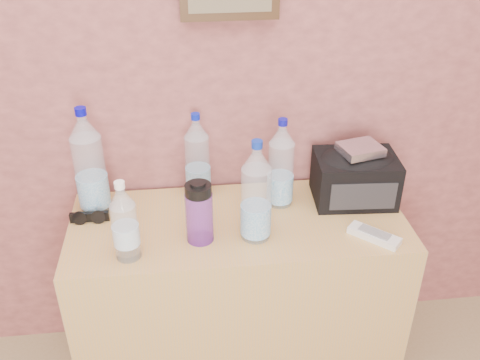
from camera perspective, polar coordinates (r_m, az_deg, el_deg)
name	(u,v)px	position (r m, az deg, el deg)	size (l,w,h in m)	color
dresser	(239,299)	(1.96, -0.15, -12.55)	(1.09, 0.46, 0.68)	tan
pet_large_a	(90,166)	(1.79, -15.74, 1.41)	(0.10, 0.10, 0.37)	white
pet_large_b	(197,160)	(1.82, -4.56, 2.16)	(0.08, 0.08, 0.31)	silver
pet_large_c	(281,167)	(1.77, 4.38, 1.35)	(0.08, 0.08, 0.31)	silver
pet_large_d	(256,196)	(1.59, 1.73, -1.75)	(0.09, 0.09, 0.33)	white
pet_small	(125,225)	(1.57, -12.18, -4.71)	(0.07, 0.07, 0.26)	silver
nalgene_bottle	(199,212)	(1.61, -4.37, -3.42)	(0.08, 0.08, 0.20)	purple
sunglasses	(90,217)	(1.80, -15.74, -3.80)	(0.13, 0.05, 0.03)	black
ac_remote	(374,236)	(1.71, 14.11, -5.77)	(0.16, 0.05, 0.02)	silver
toiletry_bag	(355,176)	(1.85, 12.16, 0.47)	(0.27, 0.19, 0.18)	black
foil_packet	(360,149)	(1.79, 12.72, 3.23)	(0.13, 0.11, 0.03)	silver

